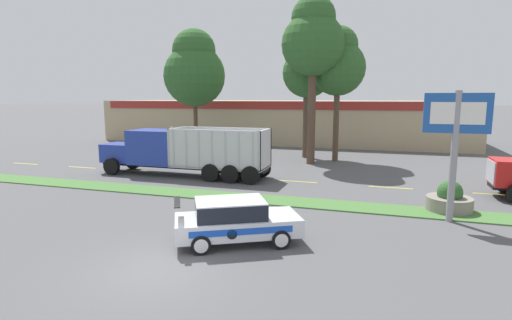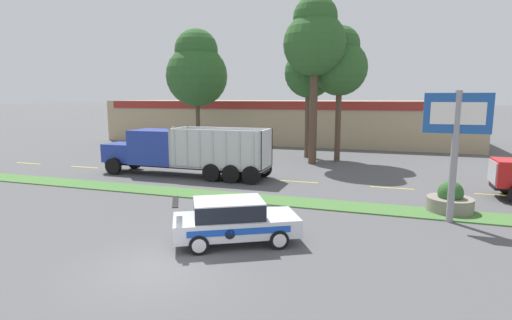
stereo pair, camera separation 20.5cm
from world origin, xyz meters
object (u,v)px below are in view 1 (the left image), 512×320
at_px(rally_car, 235,220).
at_px(stone_planter, 449,200).
at_px(dump_truck_mid, 170,152).
at_px(store_sign_post, 456,130).

bearing_deg(rally_car, stone_planter, 40.64).
height_order(dump_truck_mid, stone_planter, dump_truck_mid).
xyz_separation_m(dump_truck_mid, rally_car, (8.57, -10.39, -0.74)).
relative_size(rally_car, store_sign_post, 0.88).
xyz_separation_m(rally_car, stone_planter, (7.77, 6.67, -0.30)).
relative_size(store_sign_post, stone_planter, 2.72).
distance_m(dump_truck_mid, store_sign_post, 17.15).
bearing_deg(stone_planter, rally_car, -139.36).
distance_m(store_sign_post, stone_planter, 3.65).
bearing_deg(store_sign_post, dump_truck_mid, 161.71).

